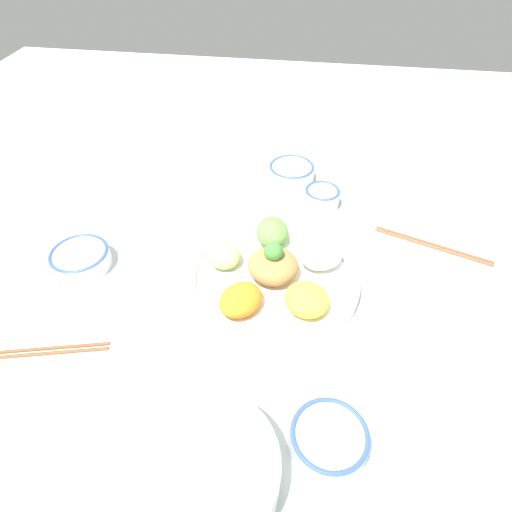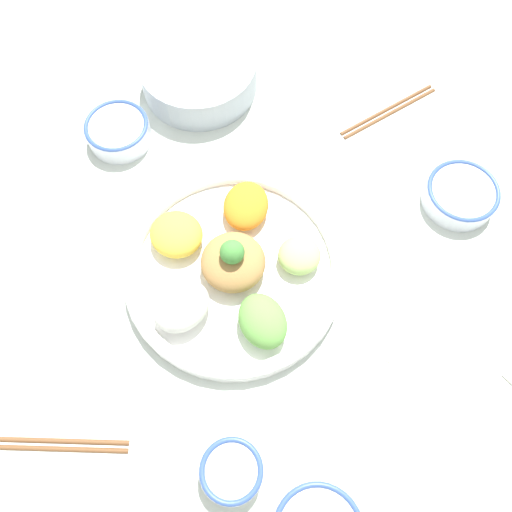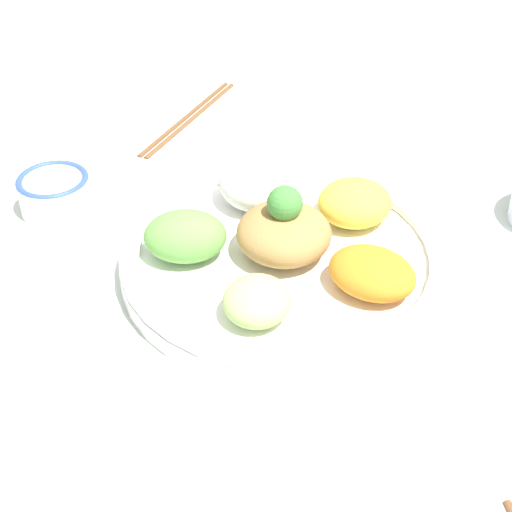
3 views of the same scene
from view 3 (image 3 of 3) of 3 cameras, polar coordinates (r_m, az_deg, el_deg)
The scene contains 5 objects.
ground_plane at distance 0.72m, azimuth 1.19°, elevation -1.92°, with size 2.40×2.40×0.00m, color silver.
salad_platter at distance 0.72m, azimuth 2.20°, elevation 0.63°, with size 0.33×0.33×0.10m.
sauce_bowl_red at distance 0.84m, azimuth -15.81°, elevation 4.98°, with size 0.08×0.08×0.04m.
chopsticks_pair_far at distance 1.02m, azimuth -5.37°, elevation 11.08°, with size 0.24×0.10×0.01m.
serving_spoon_extra at distance 0.65m, azimuth -16.47°, elevation -8.84°, with size 0.10×0.11×0.01m.
Camera 3 is at (0.55, 0.04, 0.46)m, focal length 50.00 mm.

